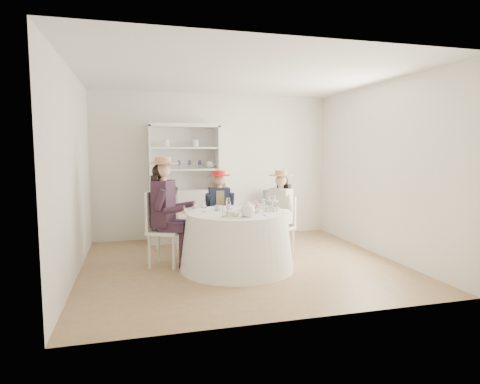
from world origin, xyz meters
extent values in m
plane|color=olive|center=(0.00, 0.00, 0.00)|extent=(4.50, 4.50, 0.00)
plane|color=white|center=(0.00, 0.00, 2.70)|extent=(4.50, 4.50, 0.00)
plane|color=silver|center=(0.00, 2.00, 1.35)|extent=(4.50, 0.00, 4.50)
plane|color=silver|center=(0.00, -2.00, 1.35)|extent=(4.50, 0.00, 4.50)
plane|color=silver|center=(-2.25, 0.00, 1.35)|extent=(0.00, 4.50, 4.50)
plane|color=silver|center=(2.25, 0.00, 1.35)|extent=(0.00, 4.50, 4.50)
cone|color=white|center=(-0.12, -0.17, 0.39)|extent=(1.59, 1.59, 0.78)
cylinder|color=white|center=(-0.12, -0.17, 0.79)|extent=(1.39, 1.39, 0.02)
cube|color=silver|center=(-0.61, 1.75, 0.47)|extent=(1.31, 0.65, 0.94)
cube|color=silver|center=(-0.61, 1.96, 1.52)|extent=(1.25, 0.23, 1.15)
cube|color=silver|center=(-0.61, 1.75, 2.09)|extent=(1.31, 0.65, 0.06)
cube|color=silver|center=(-1.21, 1.75, 1.52)|extent=(0.11, 0.47, 1.15)
cube|color=silver|center=(0.00, 1.75, 1.52)|extent=(0.11, 0.47, 1.15)
cube|color=silver|center=(-0.61, 1.75, 1.31)|extent=(1.22, 0.59, 0.03)
cube|color=silver|center=(-0.61, 1.75, 1.69)|extent=(1.22, 0.59, 0.03)
sphere|color=white|center=(-0.14, 1.75, 1.39)|extent=(0.15, 0.15, 0.15)
cube|color=silver|center=(1.01, 1.70, 0.31)|extent=(0.43, 0.43, 0.62)
cylinder|color=black|center=(1.01, 1.70, 0.76)|extent=(0.33, 0.33, 0.27)
cube|color=silver|center=(-1.07, 0.20, 0.50)|extent=(0.59, 0.59, 0.04)
cylinder|color=silver|center=(-0.99, -0.04, 0.24)|extent=(0.04, 0.04, 0.49)
cylinder|color=silver|center=(-0.84, 0.28, 0.24)|extent=(0.04, 0.04, 0.49)
cylinder|color=silver|center=(-1.31, 0.11, 0.24)|extent=(0.04, 0.04, 0.49)
cylinder|color=silver|center=(-1.16, 0.43, 0.24)|extent=(0.04, 0.04, 0.49)
cube|color=silver|center=(-1.26, 0.28, 0.80)|extent=(0.21, 0.40, 0.55)
cube|color=black|center=(-1.10, 0.21, 0.91)|extent=(0.37, 0.46, 0.64)
cube|color=black|center=(-1.00, 0.05, 0.59)|extent=(0.40, 0.29, 0.13)
cylinder|color=black|center=(-0.86, -0.01, 0.26)|extent=(0.11, 0.11, 0.51)
cylinder|color=black|center=(-1.15, -0.02, 0.99)|extent=(0.22, 0.17, 0.31)
cube|color=black|center=(-0.91, 0.23, 0.59)|extent=(0.40, 0.29, 0.13)
cylinder|color=black|center=(-0.77, 0.17, 0.26)|extent=(0.11, 0.11, 0.51)
cylinder|color=black|center=(-0.96, 0.40, 0.99)|extent=(0.22, 0.17, 0.31)
cylinder|color=#D8A889|center=(-1.10, 0.21, 1.25)|extent=(0.10, 0.10, 0.09)
sphere|color=#D8A889|center=(-1.10, 0.21, 1.38)|extent=(0.21, 0.21, 0.21)
sphere|color=black|center=(-1.14, 0.23, 1.36)|extent=(0.21, 0.21, 0.21)
cube|color=black|center=(-1.18, 0.24, 1.10)|extent=(0.19, 0.28, 0.42)
cylinder|color=tan|center=(-1.10, 0.21, 1.47)|extent=(0.44, 0.44, 0.01)
cylinder|color=tan|center=(-1.10, 0.21, 1.52)|extent=(0.22, 0.22, 0.09)
cube|color=silver|center=(-0.15, 0.85, 0.42)|extent=(0.40, 0.40, 0.04)
cylinder|color=silver|center=(-0.31, 0.71, 0.21)|extent=(0.03, 0.03, 0.41)
cylinder|color=silver|center=(-0.01, 0.70, 0.21)|extent=(0.03, 0.03, 0.41)
cylinder|color=silver|center=(-0.29, 1.01, 0.21)|extent=(0.03, 0.03, 0.41)
cylinder|color=silver|center=(0.01, 1.00, 0.21)|extent=(0.03, 0.03, 0.41)
cube|color=silver|center=(-0.14, 1.02, 0.68)|extent=(0.36, 0.05, 0.47)
cube|color=#1B2237|center=(-0.15, 0.87, 0.77)|extent=(0.35, 0.21, 0.55)
cube|color=tan|center=(-0.15, 0.87, 0.77)|extent=(0.14, 0.21, 0.47)
cube|color=#1B2237|center=(-0.24, 0.75, 0.50)|extent=(0.14, 0.33, 0.11)
cylinder|color=#1B2237|center=(-0.25, 0.62, 0.22)|extent=(0.09, 0.09, 0.43)
cylinder|color=#1B2237|center=(-0.34, 0.85, 0.84)|extent=(0.09, 0.17, 0.26)
cube|color=#1B2237|center=(-0.07, 0.74, 0.50)|extent=(0.14, 0.33, 0.11)
cylinder|color=#1B2237|center=(-0.08, 0.61, 0.22)|extent=(0.09, 0.09, 0.43)
cylinder|color=#1B2237|center=(0.04, 0.83, 0.84)|extent=(0.09, 0.17, 0.26)
cylinder|color=#D8A889|center=(-0.15, 0.87, 1.06)|extent=(0.08, 0.08, 0.08)
sphere|color=#D8A889|center=(-0.15, 0.87, 1.17)|extent=(0.18, 0.18, 0.18)
sphere|color=tan|center=(-0.15, 0.92, 1.15)|extent=(0.18, 0.18, 0.18)
cube|color=tan|center=(-0.14, 0.95, 0.93)|extent=(0.23, 0.09, 0.36)
cylinder|color=red|center=(-0.15, 0.87, 1.25)|extent=(0.38, 0.38, 0.01)
cylinder|color=red|center=(-0.15, 0.87, 1.29)|extent=(0.19, 0.19, 0.08)
cube|color=silver|center=(0.73, 0.40, 0.43)|extent=(0.52, 0.52, 0.04)
cylinder|color=silver|center=(0.53, 0.45, 0.21)|extent=(0.03, 0.03, 0.42)
cylinder|color=silver|center=(0.68, 0.19, 0.21)|extent=(0.03, 0.03, 0.42)
cylinder|color=silver|center=(0.79, 0.61, 0.21)|extent=(0.03, 0.03, 0.42)
cylinder|color=silver|center=(0.94, 0.35, 0.21)|extent=(0.03, 0.03, 0.42)
cube|color=silver|center=(0.88, 0.49, 0.68)|extent=(0.21, 0.32, 0.48)
cube|color=beige|center=(0.75, 0.41, 0.78)|extent=(0.34, 0.39, 0.55)
cube|color=beige|center=(0.59, 0.41, 0.50)|extent=(0.34, 0.27, 0.11)
cylinder|color=beige|center=(0.48, 0.34, 0.22)|extent=(0.10, 0.10, 0.44)
cylinder|color=beige|center=(0.62, 0.56, 0.85)|extent=(0.19, 0.16, 0.26)
cube|color=beige|center=(0.68, 0.27, 0.50)|extent=(0.34, 0.27, 0.11)
cylinder|color=beige|center=(0.57, 0.20, 0.22)|extent=(0.10, 0.10, 0.44)
cylinder|color=beige|center=(0.82, 0.22, 0.85)|extent=(0.19, 0.16, 0.26)
cylinder|color=#D8A889|center=(0.75, 0.41, 1.07)|extent=(0.09, 0.09, 0.08)
sphere|color=#D8A889|center=(0.75, 0.41, 1.18)|extent=(0.18, 0.18, 0.18)
sphere|color=black|center=(0.79, 0.43, 1.16)|extent=(0.18, 0.18, 0.18)
cube|color=black|center=(0.82, 0.45, 0.94)|extent=(0.18, 0.23, 0.36)
cylinder|color=tan|center=(0.75, 0.41, 1.26)|extent=(0.38, 0.38, 0.01)
cylinder|color=tan|center=(0.75, 0.41, 1.30)|extent=(0.19, 0.19, 0.08)
cube|color=silver|center=(-0.91, 1.34, 0.50)|extent=(0.59, 0.59, 0.04)
cylinder|color=silver|center=(-0.68, 1.43, 0.24)|extent=(0.04, 0.04, 0.49)
cylinder|color=silver|center=(-1.00, 1.57, 0.24)|extent=(0.04, 0.04, 0.49)
cylinder|color=silver|center=(-0.82, 1.10, 0.24)|extent=(0.04, 0.04, 0.49)
cylinder|color=silver|center=(-1.15, 1.25, 0.24)|extent=(0.04, 0.04, 0.49)
cube|color=silver|center=(-0.99, 1.16, 0.80)|extent=(0.40, 0.21, 0.56)
imported|color=white|center=(-0.35, 0.02, 0.84)|extent=(0.09, 0.09, 0.07)
imported|color=white|center=(-0.18, 0.09, 0.83)|extent=(0.10, 0.10, 0.07)
imported|color=white|center=(0.09, 0.01, 0.84)|extent=(0.11, 0.11, 0.08)
imported|color=white|center=(0.10, -0.25, 0.82)|extent=(0.25, 0.25, 0.05)
sphere|color=pink|center=(0.17, -0.17, 0.88)|extent=(0.07, 0.07, 0.07)
sphere|color=white|center=(0.15, -0.12, 0.88)|extent=(0.07, 0.07, 0.07)
sphere|color=pink|center=(0.10, -0.11, 0.88)|extent=(0.07, 0.07, 0.07)
sphere|color=white|center=(0.06, -0.14, 0.88)|extent=(0.07, 0.07, 0.07)
sphere|color=pink|center=(0.06, -0.19, 0.88)|extent=(0.07, 0.07, 0.07)
sphere|color=white|center=(0.10, -0.22, 0.88)|extent=(0.07, 0.07, 0.07)
sphere|color=pink|center=(0.15, -0.21, 0.88)|extent=(0.07, 0.07, 0.07)
sphere|color=white|center=(-0.08, -0.60, 0.88)|extent=(0.19, 0.19, 0.19)
cylinder|color=white|center=(0.04, -0.60, 0.89)|extent=(0.11, 0.03, 0.09)
cylinder|color=white|center=(-0.08, -0.60, 0.98)|extent=(0.04, 0.04, 0.02)
cylinder|color=white|center=(-0.26, -0.51, 0.81)|extent=(0.29, 0.29, 0.01)
cube|color=beige|center=(-0.32, -0.54, 0.83)|extent=(0.07, 0.04, 0.03)
cube|color=beige|center=(-0.26, -0.51, 0.84)|extent=(0.08, 0.06, 0.03)
cube|color=beige|center=(-0.21, -0.49, 0.83)|extent=(0.08, 0.07, 0.03)
cube|color=beige|center=(-0.28, -0.47, 0.84)|extent=(0.08, 0.08, 0.03)
cube|color=beige|center=(-0.23, -0.56, 0.83)|extent=(0.07, 0.08, 0.03)
cylinder|color=white|center=(0.38, -0.22, 0.80)|extent=(0.23, 0.23, 0.01)
cylinder|color=white|center=(0.38, -0.22, 0.87)|extent=(0.02, 0.02, 0.15)
cylinder|color=white|center=(0.38, -0.22, 0.95)|extent=(0.17, 0.17, 0.01)
camera|label=1|loc=(-1.48, -5.52, 1.67)|focal=30.00mm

